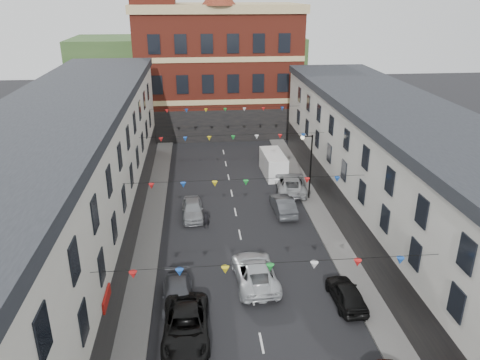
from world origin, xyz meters
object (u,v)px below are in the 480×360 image
object	(u,v)px
car_right_f	(291,183)
moving_car	(255,272)
car_left_c	(186,325)
car_left_d	(178,295)
white_van	(273,164)
car_right_e	(283,205)
street_lamp	(308,158)
car_left_e	(193,209)
car_right_d	(347,294)
pedestrian	(206,219)

from	to	relation	value
car_right_f	moving_car	size ratio (longest dim) A/B	1.05
car_left_c	car_left_d	size ratio (longest dim) A/B	1.21
white_van	car_right_e	bearing A→B (deg)	-96.41
car_right_e	moving_car	bearing A→B (deg)	67.31
street_lamp	car_right_e	xyz separation A→B (m)	(-2.57, -2.52, -3.18)
street_lamp	car_left_d	size ratio (longest dim) A/B	1.35
car_left_e	car_right_f	xyz separation A→B (m)	(9.10, 4.50, 0.07)
car_left_c	car_right_d	distance (m)	9.69
moving_car	white_van	world-z (taller)	white_van
car_right_e	white_van	xyz separation A→B (m)	(0.61, 8.86, 0.41)
car_right_f	pedestrian	distance (m)	10.36
car_left_c	car_left_e	xyz separation A→B (m)	(0.37, 14.54, -0.03)
moving_car	car_left_d	bearing A→B (deg)	17.40
car_right_d	car_right_f	world-z (taller)	car_right_f
car_right_e	moving_car	distance (m)	10.49
car_left_c	moving_car	world-z (taller)	moving_car
car_left_c	white_van	world-z (taller)	white_van
car_right_f	white_van	xyz separation A→B (m)	(-0.91, 4.42, 0.34)
car_left_d	pedestrian	bearing A→B (deg)	76.10
car_right_f	moving_car	distance (m)	15.19
pedestrian	car_right_f	bearing A→B (deg)	30.65
street_lamp	pedestrian	world-z (taller)	street_lamp
car_right_f	pedestrian	world-z (taller)	car_right_f
car_left_d	car_left_e	xyz separation A→B (m)	(0.89, 11.59, 0.08)
car_left_c	white_van	bearing A→B (deg)	70.42
car_left_c	car_right_d	world-z (taller)	car_left_c
car_left_c	street_lamp	bearing A→B (deg)	58.89
car_right_e	car_right_f	world-z (taller)	car_right_f
white_van	car_right_d	bearing A→B (deg)	-90.05
car_left_e	white_van	size ratio (longest dim) A/B	0.83
car_right_f	white_van	world-z (taller)	white_van
car_left_c	car_left_d	distance (m)	3.00
car_left_d	white_van	distance (m)	22.43
pedestrian	car_left_d	bearing A→B (deg)	-110.38
car_left_d	street_lamp	bearing A→B (deg)	49.88
car_left_d	car_right_f	world-z (taller)	car_right_f
car_left_d	moving_car	world-z (taller)	moving_car
street_lamp	car_right_e	distance (m)	4.80
moving_car	car_left_e	bearing A→B (deg)	-70.95
street_lamp	white_van	distance (m)	7.19
street_lamp	car_right_e	size ratio (longest dim) A/B	1.36
car_right_d	car_left_c	bearing A→B (deg)	9.88
car_left_d	pedestrian	world-z (taller)	pedestrian
street_lamp	white_van	world-z (taller)	street_lamp
moving_car	car_right_f	bearing A→B (deg)	-112.75
car_left_c	pedestrian	bearing A→B (deg)	83.82
street_lamp	car_left_e	bearing A→B (deg)	-165.75
moving_car	white_van	xyz separation A→B (m)	(4.23, 18.71, 0.37)
street_lamp	car_left_c	world-z (taller)	street_lamp
car_left_c	pedestrian	world-z (taller)	car_left_c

